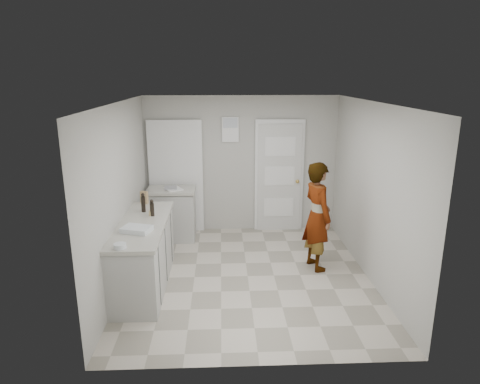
{
  "coord_description": "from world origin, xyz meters",
  "views": [
    {
      "loc": [
        -0.36,
        -5.7,
        2.87
      ],
      "look_at": [
        -0.09,
        0.4,
        1.17
      ],
      "focal_mm": 32.0,
      "sensor_mm": 36.0,
      "label": 1
    }
  ],
  "objects_px": {
    "spice_jar": "(151,213)",
    "egg_bowl": "(120,246)",
    "person": "(317,216)",
    "baking_dish": "(137,229)",
    "oil_cruet_b": "(143,203)",
    "oil_cruet_a": "(152,208)",
    "cake_mix_box": "(144,197)"
  },
  "relations": [
    {
      "from": "person",
      "to": "spice_jar",
      "type": "height_order",
      "value": "person"
    },
    {
      "from": "oil_cruet_a",
      "to": "cake_mix_box",
      "type": "bearing_deg",
      "value": 109.23
    },
    {
      "from": "person",
      "to": "spice_jar",
      "type": "xyz_separation_m",
      "value": [
        -2.43,
        -0.18,
        0.14
      ]
    },
    {
      "from": "spice_jar",
      "to": "oil_cruet_a",
      "type": "distance_m",
      "value": 0.08
    },
    {
      "from": "person",
      "to": "oil_cruet_b",
      "type": "distance_m",
      "value": 2.57
    },
    {
      "from": "person",
      "to": "egg_bowl",
      "type": "xyz_separation_m",
      "value": [
        -2.59,
        -1.34,
        0.13
      ]
    },
    {
      "from": "oil_cruet_a",
      "to": "oil_cruet_b",
      "type": "bearing_deg",
      "value": 128.94
    },
    {
      "from": "cake_mix_box",
      "to": "egg_bowl",
      "type": "relative_size",
      "value": 1.31
    },
    {
      "from": "oil_cruet_a",
      "to": "oil_cruet_b",
      "type": "distance_m",
      "value": 0.25
    },
    {
      "from": "person",
      "to": "oil_cruet_b",
      "type": "xyz_separation_m",
      "value": [
        -2.56,
        0.01,
        0.24
      ]
    },
    {
      "from": "person",
      "to": "oil_cruet_a",
      "type": "relative_size",
      "value": 6.81
    },
    {
      "from": "cake_mix_box",
      "to": "oil_cruet_a",
      "type": "bearing_deg",
      "value": -46.69
    },
    {
      "from": "oil_cruet_a",
      "to": "egg_bowl",
      "type": "bearing_deg",
      "value": -99.46
    },
    {
      "from": "oil_cruet_b",
      "to": "baking_dish",
      "type": "height_order",
      "value": "oil_cruet_b"
    },
    {
      "from": "spice_jar",
      "to": "cake_mix_box",
      "type": "bearing_deg",
      "value": 107.23
    },
    {
      "from": "baking_dish",
      "to": "egg_bowl",
      "type": "height_order",
      "value": "baking_dish"
    },
    {
      "from": "person",
      "to": "oil_cruet_b",
      "type": "bearing_deg",
      "value": 73.47
    },
    {
      "from": "oil_cruet_b",
      "to": "egg_bowl",
      "type": "bearing_deg",
      "value": -91.64
    },
    {
      "from": "person",
      "to": "baking_dish",
      "type": "relative_size",
      "value": 3.95
    },
    {
      "from": "person",
      "to": "cake_mix_box",
      "type": "height_order",
      "value": "person"
    },
    {
      "from": "oil_cruet_a",
      "to": "baking_dish",
      "type": "xyz_separation_m",
      "value": [
        -0.1,
        -0.62,
        -0.09
      ]
    },
    {
      "from": "cake_mix_box",
      "to": "egg_bowl",
      "type": "height_order",
      "value": "cake_mix_box"
    },
    {
      "from": "oil_cruet_b",
      "to": "egg_bowl",
      "type": "xyz_separation_m",
      "value": [
        -0.04,
        -1.35,
        -0.11
      ]
    },
    {
      "from": "oil_cruet_b",
      "to": "person",
      "type": "bearing_deg",
      "value": -0.2
    },
    {
      "from": "oil_cruet_a",
      "to": "baking_dish",
      "type": "relative_size",
      "value": 0.58
    },
    {
      "from": "person",
      "to": "baking_dish",
      "type": "height_order",
      "value": "person"
    },
    {
      "from": "person",
      "to": "baking_dish",
      "type": "bearing_deg",
      "value": 91.45
    },
    {
      "from": "spice_jar",
      "to": "oil_cruet_a",
      "type": "height_order",
      "value": "oil_cruet_a"
    },
    {
      "from": "oil_cruet_a",
      "to": "spice_jar",
      "type": "bearing_deg",
      "value": 174.32
    },
    {
      "from": "cake_mix_box",
      "to": "oil_cruet_b",
      "type": "bearing_deg",
      "value": -57.84
    },
    {
      "from": "person",
      "to": "oil_cruet_b",
      "type": "relative_size",
      "value": 5.81
    },
    {
      "from": "spice_jar",
      "to": "egg_bowl",
      "type": "relative_size",
      "value": 0.52
    }
  ]
}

